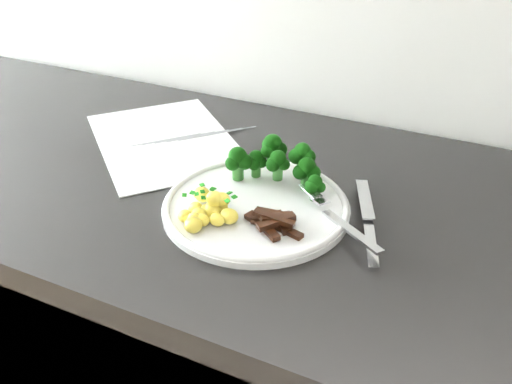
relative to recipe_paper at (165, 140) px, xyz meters
name	(u,v)px	position (x,y,z in m)	size (l,w,h in m)	color
recipe_paper	(165,140)	(0.00, 0.00, 0.00)	(0.38, 0.38, 0.00)	white
plate	(256,206)	(0.24, -0.13, 0.01)	(0.26, 0.26, 0.02)	white
broccoli	(278,161)	(0.24, -0.06, 0.04)	(0.16, 0.09, 0.06)	#286122
potatoes	(208,210)	(0.19, -0.19, 0.02)	(0.09, 0.09, 0.04)	#FFE25C
beef_strips	(274,221)	(0.28, -0.17, 0.02)	(0.09, 0.06, 0.02)	black
fork	(340,220)	(0.36, -0.13, 0.02)	(0.15, 0.12, 0.02)	#B9B9BD
knife	(369,231)	(0.40, -0.12, 0.01)	(0.08, 0.19, 0.02)	#B9B9BD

